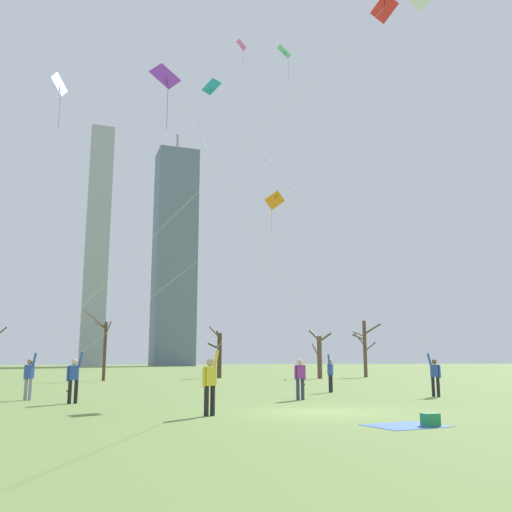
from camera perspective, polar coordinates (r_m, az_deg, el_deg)
ground_plane at (r=17.86m, az=6.54°, el=-15.63°), size 400.00×400.00×0.00m
kite_flyer_midfield_center_white at (r=17.79m, az=1.86°, el=-0.95°), size 10.35×1.90×17.48m
kite_flyer_foreground_left_red at (r=23.60m, az=-16.04°, el=-4.98°), size 13.87×7.06×16.82m
kite_flyer_midfield_left_teal at (r=26.21m, az=12.45°, el=-4.63°), size 9.44×6.55×16.59m
kite_flyer_far_back_orange at (r=22.64m, az=-14.83°, el=-8.96°), size 9.88×3.09×9.88m
kite_flyer_midfield_right_purple at (r=26.91m, az=4.59°, el=-6.53°), size 10.31×4.95×13.65m
bystander_watching_nearby at (r=23.10m, az=4.54°, el=-12.27°), size 0.51×0.23×1.62m
distant_kite_drifting_right_blue at (r=30.75m, az=-19.49°, el=14.72°), size 1.82×3.02×15.96m
distant_kite_low_near_trees_green at (r=38.78m, az=3.04°, el=18.17°), size 2.73×2.52×22.34m
distant_kite_drifting_left_pink at (r=44.28m, az=-1.05°, el=17.81°), size 5.65×4.68×25.60m
distant_kite_high_overhead_yellow at (r=44.76m, az=11.45°, el=21.88°), size 2.99×3.42×29.31m
picnic_spot at (r=14.63m, az=16.45°, el=-16.03°), size 1.97×1.63×0.31m
bare_tree_left_of_center at (r=54.34m, az=11.10°, el=-9.03°), size 1.80×3.38×5.29m
bare_tree_far_right_edge at (r=45.82m, az=-15.28°, el=-9.09°), size 2.03×1.57×5.47m
bare_tree_right_of_center at (r=49.87m, az=6.49°, el=-9.90°), size 0.84×3.12×4.31m
bare_tree_center at (r=51.06m, az=-3.82°, el=-9.83°), size 1.61×2.47×4.66m
skyline_slender_spire at (r=158.37m, az=-8.35°, el=0.02°), size 11.27×10.01×66.88m
skyline_mid_tower_left at (r=156.40m, az=-16.00°, el=1.27°), size 6.19×5.83×65.47m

